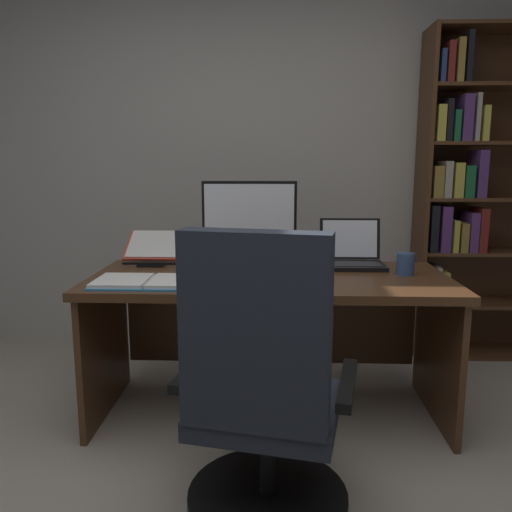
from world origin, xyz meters
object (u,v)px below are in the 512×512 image
object	(u,v)px
open_binder	(149,282)
pen	(208,269)
computer_mouse	(310,279)
office_chair	(262,403)
bookshelf	(476,198)
notepad	(204,271)
laptop	(352,256)
desk	(270,309)
reading_stand_with_book	(156,247)
monitor	(249,223)
coffee_mug	(405,264)
keyboard	(245,280)

from	to	relation	value
open_binder	pen	world-z (taller)	open_binder
computer_mouse	pen	world-z (taller)	computer_mouse
office_chair	bookshelf	bearing A→B (deg)	63.53
bookshelf	notepad	size ratio (longest dim) A/B	9.91
laptop	open_binder	world-z (taller)	laptop
desk	reading_stand_with_book	xyz separation A→B (m)	(-0.63, 0.24, 0.27)
monitor	coffee_mug	size ratio (longest dim) A/B	4.64
computer_mouse	laptop	bearing A→B (deg)	58.67
office_chair	open_binder	world-z (taller)	office_chair
office_chair	reading_stand_with_book	size ratio (longest dim) A/B	3.22
computer_mouse	open_binder	bearing A→B (deg)	-176.09
reading_stand_with_book	notepad	xyz separation A→B (m)	(0.30, -0.25, -0.08)
laptop	pen	distance (m)	0.77
open_binder	notepad	distance (m)	0.34
computer_mouse	reading_stand_with_book	xyz separation A→B (m)	(-0.82, 0.47, 0.06)
coffee_mug	monitor	bearing A→B (deg)	164.92
laptop	open_binder	distance (m)	1.08
keyboard	notepad	xyz separation A→B (m)	(-0.22, 0.22, -0.01)
office_chair	keyboard	bearing A→B (deg)	110.15
desk	pen	bearing A→B (deg)	-178.14
laptop	computer_mouse	distance (m)	0.48
bookshelf	office_chair	size ratio (longest dim) A/B	1.96
pen	desk	bearing A→B (deg)	1.86
computer_mouse	coffee_mug	size ratio (longest dim) A/B	0.96
desk	keyboard	world-z (taller)	keyboard
coffee_mug	desk	bearing A→B (deg)	177.08
bookshelf	laptop	xyz separation A→B (m)	(-0.88, -0.64, -0.27)
open_binder	monitor	bearing A→B (deg)	46.54
coffee_mug	office_chair	bearing A→B (deg)	-128.84
monitor	open_binder	world-z (taller)	monitor
bookshelf	monitor	xyz separation A→B (m)	(-1.42, -0.64, -0.09)
desk	office_chair	xyz separation A→B (m)	(-0.01, -0.88, -0.08)
desk	computer_mouse	xyz separation A→B (m)	(0.19, -0.23, 0.21)
monitor	computer_mouse	distance (m)	0.54
pen	coffee_mug	size ratio (longest dim) A/B	1.30
coffee_mug	laptop	bearing A→B (deg)	137.40
office_chair	open_binder	distance (m)	0.85
laptop	reading_stand_with_book	distance (m)	1.07
desk	coffee_mug	world-z (taller)	coffee_mug
reading_stand_with_book	pen	distance (m)	0.42
keyboard	pen	bearing A→B (deg)	132.31
monitor	office_chair	bearing A→B (deg)	-84.68
bookshelf	coffee_mug	world-z (taller)	bookshelf
keyboard	open_binder	bearing A→B (deg)	-173.38
notepad	coffee_mug	xyz separation A→B (m)	(1.00, -0.02, 0.05)
bookshelf	notepad	world-z (taller)	bookshelf
monitor	keyboard	world-z (taller)	monitor
monitor	pen	distance (m)	0.35
notepad	bookshelf	bearing A→B (deg)	26.75
computer_mouse	pen	distance (m)	0.54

